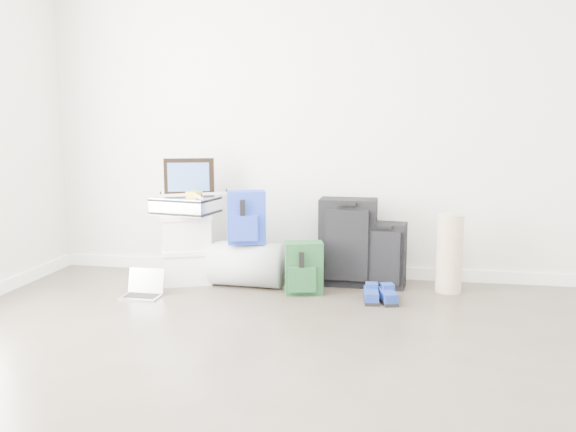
% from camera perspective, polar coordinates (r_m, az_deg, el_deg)
% --- Properties ---
extents(ground, '(5.00, 5.00, 0.00)m').
position_cam_1_polar(ground, '(2.90, -4.56, -17.66)').
color(ground, '#3B342B').
rests_on(ground, ground).
extents(room_envelope, '(4.52, 5.02, 2.71)m').
position_cam_1_polar(room_envelope, '(2.65, -4.93, 18.17)').
color(room_envelope, silver).
rests_on(room_envelope, ground).
extents(boxes_stack, '(0.48, 0.44, 0.56)m').
position_cam_1_polar(boxes_stack, '(4.98, -9.46, -2.96)').
color(boxes_stack, silver).
rests_on(boxes_stack, ground).
extents(briefcase, '(0.52, 0.42, 0.13)m').
position_cam_1_polar(briefcase, '(4.92, -9.56, 1.00)').
color(briefcase, '#B2B2B7').
rests_on(briefcase, boxes_stack).
extents(painting, '(0.39, 0.14, 0.30)m').
position_cam_1_polar(painting, '(4.99, -9.25, 3.63)').
color(painting, black).
rests_on(painting, briefcase).
extents(drone, '(0.48, 0.48, 0.05)m').
position_cam_1_polar(drone, '(4.87, -8.77, 2.01)').
color(drone, gold).
rests_on(drone, briefcase).
extents(duffel_bag, '(0.59, 0.39, 0.35)m').
position_cam_1_polar(duffel_bag, '(4.84, -3.81, -4.53)').
color(duffel_bag, '#999BA2').
rests_on(duffel_bag, ground).
extents(blue_backpack, '(0.33, 0.28, 0.41)m').
position_cam_1_polar(blue_backpack, '(4.74, -3.95, -0.22)').
color(blue_backpack, '#173298').
rests_on(blue_backpack, duffel_bag).
extents(large_suitcase, '(0.45, 0.30, 0.69)m').
position_cam_1_polar(large_suitcase, '(4.86, 5.61, -2.43)').
color(large_suitcase, black).
rests_on(large_suitcase, ground).
extents(green_backpack, '(0.31, 0.26, 0.39)m').
position_cam_1_polar(green_backpack, '(4.62, 1.47, -4.97)').
color(green_backpack, '#163D23').
rests_on(green_backpack, ground).
extents(carry_on, '(0.35, 0.25, 0.52)m').
position_cam_1_polar(carry_on, '(4.83, 8.99, -3.64)').
color(carry_on, black).
rests_on(carry_on, ground).
extents(shoes, '(0.26, 0.28, 0.09)m').
position_cam_1_polar(shoes, '(4.49, 8.53, -7.42)').
color(shoes, black).
rests_on(shoes, ground).
extents(rolled_rug, '(0.20, 0.20, 0.60)m').
position_cam_1_polar(rolled_rug, '(4.80, 14.88, -3.40)').
color(rolled_rug, tan).
rests_on(rolled_rug, ground).
extents(laptop, '(0.28, 0.20, 0.20)m').
position_cam_1_polar(laptop, '(4.71, -13.37, -6.74)').
color(laptop, '#B8B8BD').
rests_on(laptop, ground).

